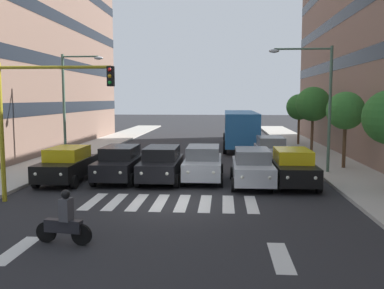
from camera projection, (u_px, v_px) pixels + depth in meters
ground_plane at (171, 203)px, 16.64m from camera, size 180.00×180.00×0.00m
crosswalk_markings at (171, 203)px, 16.64m from camera, size 6.75×2.80×0.01m
lane_arrow_0 at (281, 257)px, 10.93m from camera, size 0.50×2.20×0.01m
lane_arrow_1 at (17, 250)px, 11.46m from camera, size 0.50×2.20×0.01m
car_0 at (293, 167)px, 19.84m from camera, size 2.02×4.44×1.72m
car_1 at (252, 167)px, 19.91m from camera, size 2.02×4.44×1.72m
car_2 at (203, 163)px, 21.10m from camera, size 2.02×4.44×1.72m
car_3 at (161, 164)px, 20.84m from camera, size 2.02×4.44×1.72m
car_4 at (120, 163)px, 21.08m from camera, size 2.02×4.44×1.72m
car_5 at (67, 164)px, 20.67m from camera, size 2.02×4.44×1.72m
car_row2_0 at (271, 150)px, 26.30m from camera, size 2.02×4.44×1.72m
bus_behind_traffic at (240, 126)px, 34.70m from camera, size 2.78×10.50×3.00m
motorcycle_with_rider at (64, 222)px, 11.88m from camera, size 1.70×0.41×1.57m
traffic_light_gantry at (33, 108)px, 16.39m from camera, size 4.65×0.36×5.50m
street_lamp_left at (319, 94)px, 22.44m from camera, size 3.37×0.28×6.72m
street_lamp_right at (70, 97)px, 25.63m from camera, size 2.58×0.28×6.62m
street_tree_1 at (346, 111)px, 23.86m from camera, size 2.15×2.15×4.35m
street_tree_2 at (313, 104)px, 30.78m from camera, size 2.52×2.52×4.81m
street_tree_3 at (299, 107)px, 36.38m from camera, size 2.22×2.22×4.34m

